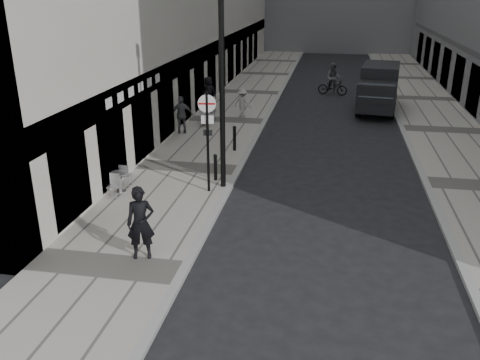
% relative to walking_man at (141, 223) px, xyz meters
% --- Properties ---
extents(ground, '(120.00, 120.00, 0.00)m').
position_rel_walking_man_xyz_m(ground, '(1.22, -3.28, -1.10)').
color(ground, black).
rests_on(ground, ground).
extents(sidewalk, '(4.00, 60.00, 0.12)m').
position_rel_walking_man_xyz_m(sidewalk, '(-0.78, 14.72, -1.04)').
color(sidewalk, '#9C988D').
rests_on(sidewalk, ground).
extents(far_sidewalk, '(4.00, 60.00, 0.12)m').
position_rel_walking_man_xyz_m(far_sidewalk, '(10.22, 14.72, -1.04)').
color(far_sidewalk, '#9C988D').
rests_on(far_sidewalk, ground).
extents(walking_man, '(0.83, 0.66, 1.97)m').
position_rel_walking_man_xyz_m(walking_man, '(0.00, 0.00, 0.00)').
color(walking_man, black).
rests_on(walking_man, sidewalk).
extents(sign_post, '(0.60, 0.14, 3.48)m').
position_rel_walking_man_xyz_m(sign_post, '(0.62, 4.80, 1.25)').
color(sign_post, black).
rests_on(sign_post, sidewalk).
extents(lamppost, '(0.32, 0.32, 7.06)m').
position_rel_walking_man_xyz_m(lamppost, '(1.02, 5.32, 2.94)').
color(lamppost, black).
rests_on(lamppost, sidewalk).
extents(bollard_near, '(0.14, 0.14, 1.02)m').
position_rel_walking_man_xyz_m(bollard_near, '(0.62, 9.51, -0.48)').
color(bollard_near, black).
rests_on(bollard_near, sidewalk).
extents(bollard_far, '(0.12, 0.12, 0.93)m').
position_rel_walking_man_xyz_m(bollard_far, '(0.62, 5.85, -0.52)').
color(bollard_far, black).
rests_on(bollard_far, sidewalk).
extents(panel_van, '(2.68, 5.63, 2.56)m').
position_rel_walking_man_xyz_m(panel_van, '(7.25, 18.80, 0.34)').
color(panel_van, black).
rests_on(panel_van, ground).
extents(cyclist, '(2.04, 1.08, 2.10)m').
position_rel_walking_man_xyz_m(cyclist, '(4.65, 22.94, -0.29)').
color(cyclist, black).
rests_on(cyclist, ground).
extents(pedestrian_a, '(1.14, 0.73, 1.80)m').
position_rel_walking_man_xyz_m(pedestrian_a, '(-2.38, 11.75, -0.08)').
color(pedestrian_a, '#535357').
rests_on(pedestrian_a, sidewalk).
extents(pedestrian_b, '(1.10, 0.81, 1.52)m').
position_rel_walking_man_xyz_m(pedestrian_b, '(-0.08, 15.48, -0.22)').
color(pedestrian_b, '#A49D97').
rests_on(pedestrian_b, sidewalk).
extents(pedestrian_c, '(0.96, 0.69, 1.82)m').
position_rel_walking_man_xyz_m(pedestrian_c, '(-2.38, 17.14, -0.07)').
color(pedestrian_c, black).
rests_on(pedestrian_c, sidewalk).
extents(cafe_table_near, '(0.64, 1.44, 0.82)m').
position_rel_walking_man_xyz_m(cafe_table_near, '(-2.38, 4.17, -0.57)').
color(cafe_table_near, '#B9B9BB').
rests_on(cafe_table_near, sidewalk).
extents(cafe_table_mid, '(0.77, 1.73, 0.99)m').
position_rel_walking_man_xyz_m(cafe_table_mid, '(-1.58, 13.94, -0.48)').
color(cafe_table_mid, '#A6A6A9').
rests_on(cafe_table_mid, sidewalk).
extents(cafe_table_far, '(0.71, 1.60, 0.91)m').
position_rel_walking_man_xyz_m(cafe_table_far, '(-1.58, 13.76, -0.52)').
color(cafe_table_far, '#B8B8BB').
rests_on(cafe_table_far, sidewalk).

